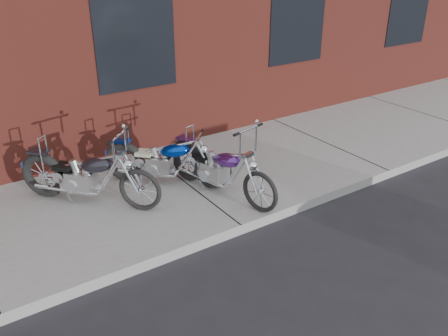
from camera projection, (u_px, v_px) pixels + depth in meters
ground at (241, 235)px, 6.35m from camera, size 120.00×120.00×0.00m
sidewalk at (186, 187)px, 7.44m from camera, size 22.00×3.00×0.15m
chopper_purple at (219, 170)px, 6.95m from camera, size 0.68×2.05×1.17m
chopper_blue at (164, 162)px, 7.22m from camera, size 1.49×1.51×0.88m
chopper_third at (86, 178)px, 6.68m from camera, size 1.51×1.71×1.11m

